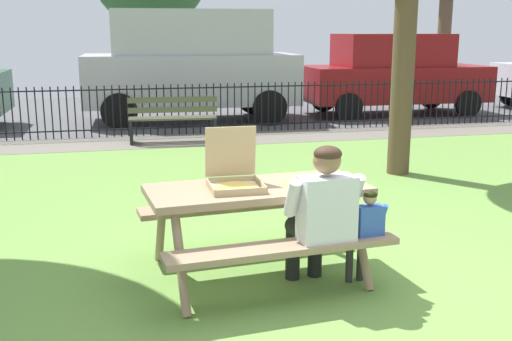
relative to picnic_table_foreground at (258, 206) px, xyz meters
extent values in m
cube|color=#6E9A44|center=(0.62, 1.50, -0.61)|extent=(28.00, 11.61, 0.02)
cube|color=slate|center=(0.62, 6.61, -0.60)|extent=(28.00, 1.40, 0.01)
cube|color=#515154|center=(0.62, 11.12, -0.60)|extent=(28.00, 7.64, 0.01)
cube|color=#9E8063|center=(0.00, 0.00, 0.14)|extent=(1.86, 0.92, 0.06)
cube|color=#9E8063|center=(0.06, -0.60, -0.16)|extent=(1.82, 0.45, 0.05)
cube|color=#9E8063|center=(-0.06, 0.60, -0.16)|extent=(1.82, 0.45, 0.05)
cylinder|color=#9E8063|center=(-0.70, -0.48, -0.24)|extent=(0.11, 0.44, 0.74)
cylinder|color=#9E8063|center=(-0.77, 0.34, -0.24)|extent=(0.11, 0.44, 0.74)
cylinder|color=#9E8063|center=(0.77, -0.34, -0.24)|extent=(0.11, 0.44, 0.74)
cylinder|color=#9E8063|center=(0.70, 0.48, -0.24)|extent=(0.11, 0.44, 0.74)
cube|color=tan|center=(-0.19, -0.06, 0.18)|extent=(0.42, 0.42, 0.01)
cube|color=silver|center=(-0.19, -0.06, 0.19)|extent=(0.39, 0.39, 0.00)
cube|color=tan|center=(-0.19, -0.27, 0.21)|extent=(0.42, 0.01, 0.04)
cube|color=tan|center=(-0.19, 0.14, 0.21)|extent=(0.42, 0.01, 0.04)
cube|color=tan|center=(-0.40, -0.06, 0.21)|extent=(0.01, 0.42, 0.04)
cube|color=tan|center=(0.01, -0.06, 0.21)|extent=(0.01, 0.42, 0.04)
cube|color=tan|center=(-0.19, 0.16, 0.44)|extent=(0.42, 0.06, 0.42)
cylinder|color=tan|center=(-0.19, -0.06, 0.19)|extent=(0.36, 0.36, 0.01)
cylinder|color=#F9CB5A|center=(-0.19, -0.06, 0.20)|extent=(0.33, 0.33, 0.00)
pyramid|color=#E1BD57|center=(0.30, -0.04, 0.18)|extent=(0.23, 0.29, 0.01)
cube|color=tan|center=(0.32, -0.17, 0.18)|extent=(0.20, 0.07, 0.02)
cylinder|color=black|center=(0.26, -0.16, -0.38)|extent=(0.12, 0.12, 0.44)
cylinder|color=black|center=(0.28, -0.37, -0.13)|extent=(0.19, 0.43, 0.15)
cylinder|color=black|center=(0.46, -0.14, -0.38)|extent=(0.12, 0.12, 0.44)
cylinder|color=black|center=(0.48, -0.35, -0.13)|extent=(0.19, 0.43, 0.15)
cube|color=silver|center=(0.40, -0.57, 0.10)|extent=(0.44, 0.26, 0.52)
cylinder|color=silver|center=(0.14, -0.54, 0.21)|extent=(0.11, 0.22, 0.31)
cylinder|color=silver|center=(0.65, -0.49, 0.21)|extent=(0.11, 0.22, 0.31)
sphere|color=#8C6647|center=(0.40, -0.55, 0.48)|extent=(0.21, 0.21, 0.21)
ellipsoid|color=#39261A|center=(0.40, -0.56, 0.53)|extent=(0.21, 0.20, 0.12)
cylinder|color=#2F2F2F|center=(0.69, -0.33, -0.38)|extent=(0.06, 0.06, 0.44)
cylinder|color=#2F2F2F|center=(0.70, -0.43, -0.14)|extent=(0.09, 0.22, 0.08)
cylinder|color=#2F2F2F|center=(0.79, -0.32, -0.38)|extent=(0.06, 0.06, 0.44)
cylinder|color=#2F2F2F|center=(0.80, -0.42, -0.14)|extent=(0.09, 0.22, 0.08)
cube|color=#3359B2|center=(0.76, -0.53, -0.03)|extent=(0.22, 0.13, 0.26)
cylinder|color=#3359B2|center=(0.63, -0.52, 0.03)|extent=(0.05, 0.11, 0.16)
cylinder|color=#3359B2|center=(0.89, -0.49, 0.03)|extent=(0.05, 0.11, 0.16)
sphere|color=tan|center=(0.76, -0.52, 0.17)|extent=(0.11, 0.11, 0.11)
ellipsoid|color=black|center=(0.76, -0.53, 0.19)|extent=(0.11, 0.10, 0.06)
cylinder|color=black|center=(0.62, 7.31, 0.32)|extent=(21.60, 0.03, 0.03)
cylinder|color=black|center=(0.62, 7.31, -0.45)|extent=(21.60, 0.03, 0.03)
cylinder|color=black|center=(-3.10, 7.31, -0.10)|extent=(0.02, 0.02, 1.00)
cylinder|color=black|center=(-2.96, 7.31, -0.10)|extent=(0.02, 0.02, 1.00)
cylinder|color=black|center=(-2.82, 7.31, -0.10)|extent=(0.02, 0.02, 1.00)
cylinder|color=black|center=(-2.68, 7.31, -0.10)|extent=(0.02, 0.02, 1.00)
cylinder|color=black|center=(-2.54, 7.31, -0.10)|extent=(0.02, 0.02, 1.00)
cylinder|color=black|center=(-2.40, 7.31, -0.10)|extent=(0.02, 0.02, 1.00)
cylinder|color=black|center=(-2.26, 7.31, -0.10)|extent=(0.02, 0.02, 1.00)
cylinder|color=black|center=(-2.12, 7.31, -0.10)|extent=(0.02, 0.02, 1.00)
cylinder|color=black|center=(-1.98, 7.31, -0.10)|extent=(0.02, 0.02, 1.00)
cylinder|color=black|center=(-1.84, 7.31, -0.10)|extent=(0.02, 0.02, 1.00)
cylinder|color=black|center=(-1.70, 7.31, -0.10)|extent=(0.02, 0.02, 1.00)
cylinder|color=black|center=(-1.56, 7.31, -0.10)|extent=(0.02, 0.02, 1.00)
cylinder|color=black|center=(-1.41, 7.31, -0.10)|extent=(0.02, 0.02, 1.00)
cylinder|color=black|center=(-1.27, 7.31, -0.10)|extent=(0.02, 0.02, 1.00)
cylinder|color=black|center=(-1.13, 7.31, -0.10)|extent=(0.02, 0.02, 1.00)
cylinder|color=black|center=(-0.99, 7.31, -0.10)|extent=(0.02, 0.02, 1.00)
cylinder|color=black|center=(-0.85, 7.31, -0.10)|extent=(0.02, 0.02, 1.00)
cylinder|color=black|center=(-0.71, 7.31, -0.10)|extent=(0.02, 0.02, 1.00)
cylinder|color=black|center=(-0.57, 7.31, -0.10)|extent=(0.02, 0.02, 1.00)
cylinder|color=black|center=(-0.43, 7.31, -0.10)|extent=(0.02, 0.02, 1.00)
cylinder|color=black|center=(-0.29, 7.31, -0.10)|extent=(0.02, 0.02, 1.00)
cylinder|color=black|center=(-0.15, 7.31, -0.10)|extent=(0.02, 0.02, 1.00)
cylinder|color=black|center=(-0.01, 7.31, -0.10)|extent=(0.02, 0.02, 1.00)
cylinder|color=black|center=(0.13, 7.31, -0.10)|extent=(0.02, 0.02, 1.00)
cylinder|color=black|center=(0.27, 7.31, -0.10)|extent=(0.02, 0.02, 1.00)
cylinder|color=black|center=(0.41, 7.31, -0.10)|extent=(0.02, 0.02, 1.00)
cylinder|color=black|center=(0.55, 7.31, -0.10)|extent=(0.02, 0.02, 1.00)
cylinder|color=black|center=(0.69, 7.31, -0.10)|extent=(0.02, 0.02, 1.00)
cylinder|color=black|center=(0.83, 7.31, -0.10)|extent=(0.02, 0.02, 1.00)
cylinder|color=black|center=(0.97, 7.31, -0.10)|extent=(0.02, 0.02, 1.00)
cylinder|color=black|center=(1.11, 7.31, -0.10)|extent=(0.02, 0.02, 1.00)
cylinder|color=black|center=(1.25, 7.31, -0.10)|extent=(0.02, 0.02, 1.00)
cylinder|color=black|center=(1.39, 7.31, -0.10)|extent=(0.02, 0.02, 1.00)
cylinder|color=black|center=(1.53, 7.31, -0.10)|extent=(0.02, 0.02, 1.00)
cylinder|color=black|center=(1.67, 7.31, -0.10)|extent=(0.02, 0.02, 1.00)
cylinder|color=black|center=(1.81, 7.31, -0.10)|extent=(0.02, 0.02, 1.00)
cylinder|color=black|center=(1.95, 7.31, -0.10)|extent=(0.02, 0.02, 1.00)
cylinder|color=black|center=(2.09, 7.31, -0.10)|extent=(0.02, 0.02, 1.00)
cylinder|color=black|center=(2.23, 7.31, -0.10)|extent=(0.02, 0.02, 1.00)
cylinder|color=black|center=(2.37, 7.31, -0.10)|extent=(0.02, 0.02, 1.00)
cylinder|color=black|center=(2.51, 7.31, -0.10)|extent=(0.02, 0.02, 1.00)
cylinder|color=black|center=(2.65, 7.31, -0.10)|extent=(0.02, 0.02, 1.00)
cylinder|color=black|center=(2.79, 7.31, -0.10)|extent=(0.02, 0.02, 1.00)
cylinder|color=black|center=(2.93, 7.31, -0.10)|extent=(0.02, 0.02, 1.00)
cylinder|color=black|center=(3.07, 7.31, -0.10)|extent=(0.02, 0.02, 1.00)
cylinder|color=black|center=(3.21, 7.31, -0.10)|extent=(0.02, 0.02, 1.00)
cylinder|color=black|center=(3.35, 7.31, -0.10)|extent=(0.02, 0.02, 1.00)
cylinder|color=black|center=(3.49, 7.31, -0.10)|extent=(0.02, 0.02, 1.00)
cylinder|color=black|center=(3.63, 7.31, -0.10)|extent=(0.02, 0.02, 1.00)
cylinder|color=black|center=(3.77, 7.31, -0.10)|extent=(0.02, 0.02, 1.00)
cylinder|color=black|center=(3.91, 7.31, -0.10)|extent=(0.02, 0.02, 1.00)
cylinder|color=black|center=(4.05, 7.31, -0.10)|extent=(0.02, 0.02, 1.00)
cylinder|color=black|center=(4.19, 7.31, -0.10)|extent=(0.02, 0.02, 1.00)
cylinder|color=black|center=(4.33, 7.31, -0.10)|extent=(0.02, 0.02, 1.00)
cylinder|color=black|center=(4.47, 7.31, -0.10)|extent=(0.02, 0.02, 1.00)
cylinder|color=black|center=(4.61, 7.31, -0.10)|extent=(0.02, 0.02, 1.00)
cylinder|color=black|center=(4.76, 7.31, -0.10)|extent=(0.02, 0.02, 1.00)
cylinder|color=black|center=(4.90, 7.31, -0.10)|extent=(0.02, 0.02, 1.00)
cylinder|color=black|center=(5.04, 7.31, -0.10)|extent=(0.02, 0.02, 1.00)
cylinder|color=black|center=(5.18, 7.31, -0.10)|extent=(0.02, 0.02, 1.00)
cylinder|color=black|center=(5.32, 7.31, -0.10)|extent=(0.02, 0.02, 1.00)
cylinder|color=black|center=(5.46, 7.31, -0.10)|extent=(0.02, 0.02, 1.00)
cylinder|color=black|center=(5.60, 7.31, -0.10)|extent=(0.02, 0.02, 1.00)
cylinder|color=black|center=(5.74, 7.31, -0.10)|extent=(0.02, 0.02, 1.00)
cylinder|color=black|center=(5.88, 7.31, -0.10)|extent=(0.02, 0.02, 1.00)
cylinder|color=black|center=(6.02, 7.31, -0.10)|extent=(0.02, 0.02, 1.00)
cylinder|color=black|center=(6.16, 7.31, -0.10)|extent=(0.02, 0.02, 1.00)
cylinder|color=black|center=(6.30, 7.31, -0.10)|extent=(0.02, 0.02, 1.00)
cylinder|color=black|center=(6.44, 7.31, -0.10)|extent=(0.02, 0.02, 1.00)
cylinder|color=black|center=(6.58, 7.31, -0.10)|extent=(0.02, 0.02, 1.00)
cylinder|color=black|center=(6.72, 7.31, -0.10)|extent=(0.02, 0.02, 1.00)
cylinder|color=black|center=(6.86, 7.31, -0.10)|extent=(0.02, 0.02, 1.00)
cylinder|color=black|center=(7.00, 7.31, -0.10)|extent=(0.02, 0.02, 1.00)
cylinder|color=black|center=(7.14, 7.31, -0.10)|extent=(0.02, 0.02, 1.00)
cylinder|color=black|center=(7.28, 7.31, -0.10)|extent=(0.02, 0.02, 1.00)
cylinder|color=black|center=(7.42, 7.31, -0.10)|extent=(0.02, 0.02, 1.00)
cylinder|color=black|center=(7.56, 7.31, -0.10)|extent=(0.02, 0.02, 1.00)
cube|color=brown|center=(-0.06, 6.68, -0.16)|extent=(1.60, 0.18, 0.04)
cube|color=brown|center=(-0.07, 6.54, -0.16)|extent=(1.60, 0.18, 0.04)
cube|color=brown|center=(-0.07, 6.40, -0.16)|extent=(1.60, 0.18, 0.04)
cube|color=brown|center=(-0.08, 6.34, 0.02)|extent=(1.60, 0.14, 0.11)
cube|color=brown|center=(-0.08, 6.34, 0.20)|extent=(1.60, 0.14, 0.11)
cube|color=black|center=(0.69, 6.45, -0.38)|extent=(0.07, 0.44, 0.44)
cube|color=black|center=(-0.83, 6.53, -0.38)|extent=(0.07, 0.44, 0.44)
cylinder|color=brown|center=(2.84, 3.21, 1.15)|extent=(0.31, 0.31, 3.50)
cube|color=#B8B2BF|center=(0.62, 9.13, 0.35)|extent=(4.77, 2.12, 1.10)
cube|color=#B8B2BF|center=(0.62, 9.13, 1.38)|extent=(3.46, 1.84, 0.96)
cube|color=#262D38|center=(1.73, 9.09, 1.38)|extent=(0.10, 1.67, 0.82)
cylinder|color=black|center=(2.18, 8.09, -0.22)|extent=(0.76, 0.14, 0.76)
cylinder|color=black|center=(2.25, 10.05, -0.22)|extent=(0.76, 0.14, 0.76)
cylinder|color=black|center=(-1.01, 8.21, -0.22)|extent=(0.76, 0.14, 0.76)
cylinder|color=black|center=(-0.94, 10.17, -0.22)|extent=(0.76, 0.14, 0.76)
cube|color=maroon|center=(5.58, 9.13, 0.16)|extent=(4.42, 1.86, 0.84)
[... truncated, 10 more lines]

